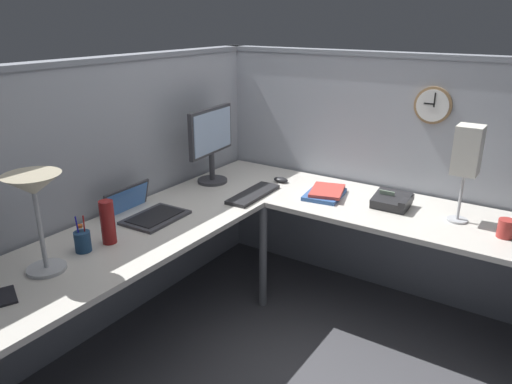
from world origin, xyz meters
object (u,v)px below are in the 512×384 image
object	(u,v)px
pen_cup	(83,241)
keyboard	(253,194)
monitor	(211,140)
office_phone	(393,201)
coffee_mug	(506,228)
desk_lamp_dome	(34,193)
thermos_flask	(108,222)
computer_mouse	(281,180)
book_stack	(326,193)
desk_lamp_paper	(467,153)
laptop	(142,211)
cell_phone	(7,296)
wall_clock	(433,105)

from	to	relation	value
pen_cup	keyboard	bearing A→B (deg)	-13.41
monitor	office_phone	xyz separation A→B (m)	(0.22, -1.17, -0.26)
pen_cup	coffee_mug	world-z (taller)	pen_cup
desk_lamp_dome	thermos_flask	distance (m)	0.43
keyboard	computer_mouse	world-z (taller)	computer_mouse
book_stack	desk_lamp_paper	size ratio (longest dim) A/B	0.60
keyboard	book_stack	world-z (taller)	book_stack
laptop	coffee_mug	xyz separation A→B (m)	(0.81, -1.74, 0.02)
keyboard	coffee_mug	bearing A→B (deg)	-83.76
cell_phone	desk_lamp_paper	size ratio (longest dim) A/B	0.27
desk_lamp_dome	cell_phone	xyz separation A→B (m)	(-0.22, -0.06, -0.36)
keyboard	coffee_mug	xyz separation A→B (m)	(0.20, -1.40, 0.04)
cell_phone	wall_clock	size ratio (longest dim) A/B	0.65
office_phone	laptop	bearing A→B (deg)	128.27
laptop	office_phone	size ratio (longest dim) A/B	1.89
monitor	pen_cup	xyz separation A→B (m)	(-1.14, -0.12, -0.24)
cell_phone	coffee_mug	bearing A→B (deg)	-18.37
book_stack	wall_clock	world-z (taller)	wall_clock
desk_lamp_dome	wall_clock	distance (m)	2.21
pen_cup	office_phone	world-z (taller)	pen_cup
cell_phone	coffee_mug	world-z (taller)	coffee_mug
keyboard	pen_cup	size ratio (longest dim) A/B	2.39
pen_cup	monitor	bearing A→B (deg)	6.09
desk_lamp_dome	coffee_mug	xyz separation A→B (m)	(1.49, -1.63, -0.32)
laptop	thermos_flask	bearing A→B (deg)	-160.47
keyboard	wall_clock	bearing A→B (deg)	-56.73
laptop	desk_lamp_dome	size ratio (longest dim) A/B	0.88
desk_lamp_paper	wall_clock	bearing A→B (deg)	40.68
book_stack	wall_clock	distance (m)	0.82
computer_mouse	desk_lamp_paper	bearing A→B (deg)	-91.59
laptop	desk_lamp_paper	distance (m)	1.78
coffee_mug	wall_clock	world-z (taller)	wall_clock
laptop	desk_lamp_dome	distance (m)	0.77
pen_cup	book_stack	world-z (taller)	pen_cup
keyboard	thermos_flask	world-z (taller)	thermos_flask
thermos_flask	coffee_mug	world-z (taller)	thermos_flask
cell_phone	book_stack	distance (m)	1.84
book_stack	desk_lamp_paper	world-z (taller)	desk_lamp_paper
computer_mouse	desk_lamp_paper	distance (m)	1.20
computer_mouse	office_phone	size ratio (longest dim) A/B	0.50
cell_phone	wall_clock	xyz separation A→B (m)	(2.12, -1.05, 0.55)
thermos_flask	keyboard	bearing A→B (deg)	-13.43
coffee_mug	wall_clock	size ratio (longest dim) A/B	0.44
monitor	laptop	size ratio (longest dim) A/B	1.27
monitor	cell_phone	xyz separation A→B (m)	(-1.58, -0.20, -0.29)
cell_phone	coffee_mug	xyz separation A→B (m)	(1.71, -1.57, 0.04)
thermos_flask	coffee_mug	size ratio (longest dim) A/B	2.29
desk_lamp_paper	coffee_mug	distance (m)	0.43
desk_lamp_dome	cell_phone	bearing A→B (deg)	-164.86
cell_phone	keyboard	bearing A→B (deg)	17.51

